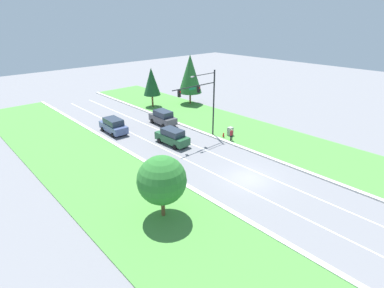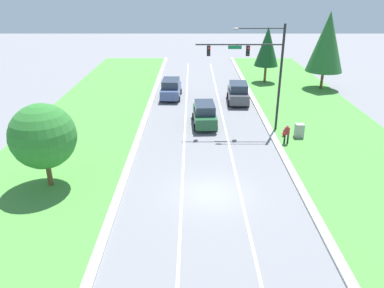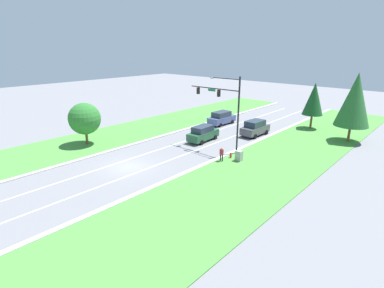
{
  "view_description": "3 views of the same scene",
  "coord_description": "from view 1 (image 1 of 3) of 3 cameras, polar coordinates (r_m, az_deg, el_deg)",
  "views": [
    {
      "loc": [
        -22.38,
        -15.76,
        15.44
      ],
      "look_at": [
        -0.5,
        7.97,
        1.5
      ],
      "focal_mm": 28.0,
      "sensor_mm": 36.0,
      "label": 1
    },
    {
      "loc": [
        -1.18,
        -19.86,
        11.89
      ],
      "look_at": [
        -1.2,
        4.1,
        1.59
      ],
      "focal_mm": 35.0,
      "sensor_mm": 36.0,
      "label": 2
    },
    {
      "loc": [
        24.49,
        -17.32,
        12.14
      ],
      "look_at": [
        1.34,
        8.48,
        0.77
      ],
      "focal_mm": 28.0,
      "sensor_mm": 36.0,
      "label": 3
    }
  ],
  "objects": [
    {
      "name": "graphite_suv",
      "position": [
        45.93,
        -5.58,
        5.06
      ],
      "size": [
        2.34,
        4.85,
        2.18
      ],
      "rotation": [
        0.0,
        0.0,
        -0.04
      ],
      "color": "#4C4C51",
      "rests_on": "ground_plane"
    },
    {
      "name": "traffic_signal_mast",
      "position": [
        38.92,
        2.26,
        9.14
      ],
      "size": [
        7.18,
        0.41,
        8.98
      ],
      "color": "black",
      "rests_on": "ground_plane"
    },
    {
      "name": "grass_verge_left",
      "position": [
        24.84,
        -5.36,
        -15.06
      ],
      "size": [
        10.0,
        90.0,
        0.08
      ],
      "color": "#4C8E3D",
      "rests_on": "ground_plane"
    },
    {
      "name": "slate_blue_suv",
      "position": [
        43.82,
        -14.74,
        3.42
      ],
      "size": [
        2.33,
        5.11,
        2.11
      ],
      "rotation": [
        0.0,
        0.0,
        -0.03
      ],
      "color": "#475684",
      "rests_on": "ground_plane"
    },
    {
      "name": "conifer_far_right_tree",
      "position": [
        54.59,
        -7.72,
        11.71
      ],
      "size": [
        3.02,
        3.02,
        7.03
      ],
      "color": "brown",
      "rests_on": "ground_plane"
    },
    {
      "name": "curb_strip_right",
      "position": [
        35.63,
        16.2,
        -3.18
      ],
      "size": [
        0.5,
        90.0,
        0.15
      ],
      "color": "beige",
      "rests_on": "ground_plane"
    },
    {
      "name": "lane_stripe_inner_left",
      "position": [
        30.16,
        8.56,
        -7.71
      ],
      "size": [
        0.14,
        81.0,
        0.01
      ],
      "color": "white",
      "rests_on": "ground_plane"
    },
    {
      "name": "fire_hydrant",
      "position": [
        41.11,
        6.02,
        1.68
      ],
      "size": [
        0.34,
        0.2,
        0.7
      ],
      "color": "red",
      "rests_on": "ground_plane"
    },
    {
      "name": "oak_near_left_tree",
      "position": [
        23.98,
        -5.77,
        -6.86
      ],
      "size": [
        4.0,
        4.0,
        5.42
      ],
      "color": "brown",
      "rests_on": "ground_plane"
    },
    {
      "name": "curb_strip_left",
      "position": [
        27.64,
        3.42,
        -10.45
      ],
      "size": [
        0.5,
        90.0,
        0.15
      ],
      "color": "beige",
      "rests_on": "ground_plane"
    },
    {
      "name": "forest_suv",
      "position": [
        38.59,
        -3.78,
        1.41
      ],
      "size": [
        2.25,
        4.96,
        2.08
      ],
      "rotation": [
        0.0,
        0.0,
        0.05
      ],
      "color": "#235633",
      "rests_on": "ground_plane"
    },
    {
      "name": "ground_plane",
      "position": [
        31.42,
        10.66,
        -6.51
      ],
      "size": [
        160.0,
        160.0,
        0.0
      ],
      "primitive_type": "plane",
      "color": "slate"
    },
    {
      "name": "grass_verge_right",
      "position": [
        39.91,
        20.21,
        -0.86
      ],
      "size": [
        10.0,
        90.0,
        0.08
      ],
      "color": "#4C8E3D",
      "rests_on": "ground_plane"
    },
    {
      "name": "pedestrian",
      "position": [
        39.84,
        7.52,
        1.81
      ],
      "size": [
        0.4,
        0.22,
        1.69
      ],
      "rotation": [
        0.0,
        0.0,
        3.14
      ],
      "color": "black",
      "rests_on": "ground_plane"
    },
    {
      "name": "utility_cabinet",
      "position": [
        41.77,
        7.3,
        2.38
      ],
      "size": [
        0.7,
        0.6,
        1.22
      ],
      "color": "#9E9E99",
      "rests_on": "ground_plane"
    },
    {
      "name": "lane_stripe_inner_right",
      "position": [
        32.73,
        12.58,
        -5.39
      ],
      "size": [
        0.14,
        81.0,
        0.01
      ],
      "color": "white",
      "rests_on": "ground_plane"
    },
    {
      "name": "conifer_near_right_tree",
      "position": [
        55.78,
        -0.36,
        13.22
      ],
      "size": [
        4.28,
        4.28,
        9.05
      ],
      "color": "brown",
      "rests_on": "ground_plane"
    }
  ]
}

